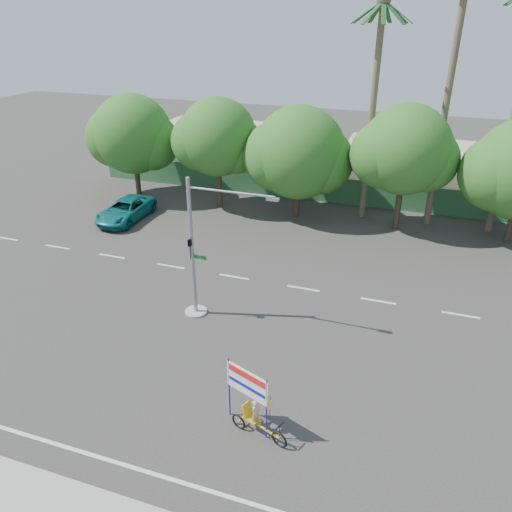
% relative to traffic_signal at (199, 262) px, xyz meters
% --- Properties ---
extents(ground, '(120.00, 120.00, 0.00)m').
position_rel_traffic_signal_xyz_m(ground, '(2.20, -3.98, -2.92)').
color(ground, '#33302D').
rests_on(ground, ground).
extents(fence, '(38.00, 0.08, 2.00)m').
position_rel_traffic_signal_xyz_m(fence, '(2.20, 17.52, -1.92)').
color(fence, '#336B3D').
rests_on(fence, ground).
extents(building_left, '(12.00, 8.00, 4.00)m').
position_rel_traffic_signal_xyz_m(building_left, '(-7.80, 22.02, -0.92)').
color(building_left, '#BDAE96').
rests_on(building_left, ground).
extents(building_right, '(14.00, 8.00, 3.60)m').
position_rel_traffic_signal_xyz_m(building_right, '(10.20, 22.02, -1.12)').
color(building_right, '#BDAE96').
rests_on(building_right, ground).
extents(tree_far_left, '(7.14, 6.00, 7.96)m').
position_rel_traffic_signal_xyz_m(tree_far_left, '(-11.85, 14.02, 1.84)').
color(tree_far_left, '#473828').
rests_on(tree_far_left, ground).
extents(tree_left, '(6.66, 5.60, 8.07)m').
position_rel_traffic_signal_xyz_m(tree_left, '(-4.85, 14.02, 2.14)').
color(tree_left, '#473828').
rests_on(tree_left, ground).
extents(tree_center, '(7.62, 6.40, 7.85)m').
position_rel_traffic_signal_xyz_m(tree_center, '(1.14, 14.02, 1.55)').
color(tree_center, '#473828').
rests_on(tree_center, ground).
extents(tree_right, '(6.90, 5.80, 8.36)m').
position_rel_traffic_signal_xyz_m(tree_right, '(8.15, 14.02, 2.32)').
color(tree_right, '#473828').
rests_on(tree_right, ground).
extents(palm_tall, '(3.73, 3.79, 17.45)m').
position_rel_traffic_signal_xyz_m(palm_tall, '(10.20, 15.52, 7.55)').
color(palm_tall, '#70604C').
rests_on(palm_tall, ground).
extents(palm_short, '(3.73, 3.79, 14.45)m').
position_rel_traffic_signal_xyz_m(palm_short, '(5.70, 15.52, 5.94)').
color(palm_short, '#70604C').
rests_on(palm_short, ground).
extents(traffic_signal, '(4.72, 1.10, 7.00)m').
position_rel_traffic_signal_xyz_m(traffic_signal, '(0.00, 0.00, 0.00)').
color(traffic_signal, gray).
rests_on(traffic_signal, ground).
extents(trike_billboard, '(2.54, 1.20, 2.65)m').
position_rel_traffic_signal_xyz_m(trike_billboard, '(4.89, -6.30, -1.85)').
color(trike_billboard, black).
rests_on(trike_billboard, ground).
extents(pickup_truck, '(2.43, 5.27, 1.46)m').
position_rel_traffic_signal_xyz_m(pickup_truck, '(-10.10, 9.38, -2.19)').
color(pickup_truck, '#0F6969').
rests_on(pickup_truck, ground).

